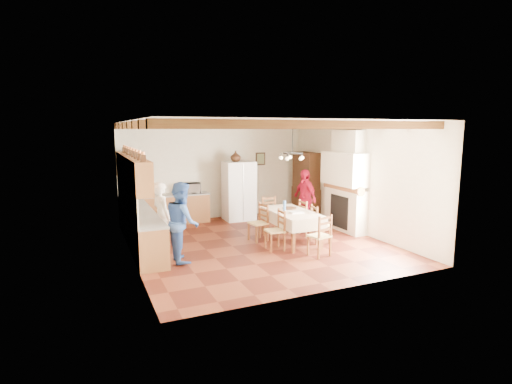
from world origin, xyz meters
The scene contains 31 objects.
floor centered at (0.00, 0.00, -0.01)m, with size 6.00×6.50×0.02m, color #45180F.
ceiling centered at (0.00, 0.00, 3.01)m, with size 6.00×6.50×0.02m, color white.
wall_back centered at (0.00, 3.26, 1.50)m, with size 6.00×0.02×3.00m, color beige.
wall_front centered at (0.00, -3.26, 1.50)m, with size 6.00×0.02×3.00m, color beige.
wall_left centered at (-3.01, 0.00, 1.50)m, with size 0.02×6.50×3.00m, color beige.
wall_right centered at (3.01, 0.00, 1.50)m, with size 0.02×6.50×3.00m, color beige.
ceiling_beams centered at (0.00, 0.00, 2.91)m, with size 6.00×6.30×0.16m, color #39190B, non-canonical shape.
lower_cabinets_left centered at (-2.70, 1.05, 0.43)m, with size 0.60×4.30×0.86m, color brown.
lower_cabinets_back centered at (-1.55, 2.95, 0.43)m, with size 2.30×0.60×0.86m, color brown.
countertop_left centered at (-2.70, 1.05, 0.88)m, with size 0.62×4.30×0.04m, color slate.
countertop_back centered at (-1.55, 2.95, 0.88)m, with size 2.34×0.62×0.04m, color slate.
backsplash_left centered at (-2.98, 1.05, 1.20)m, with size 0.03×4.30×0.60m, color white.
backsplash_back centered at (-1.55, 3.23, 1.20)m, with size 2.30×0.03×0.60m, color white.
upper_cabinets centered at (-2.83, 1.05, 1.85)m, with size 0.35×4.20×0.70m, color brown.
fireplace centered at (2.72, 0.20, 1.40)m, with size 0.56×1.60×2.80m, color beige, non-canonical shape.
wall_picture centered at (1.55, 3.23, 1.85)m, with size 0.34×0.03×0.42m, color black.
refrigerator centered at (0.55, 2.66, 0.92)m, with size 0.92×0.76×1.84m, color white.
hutch centered at (2.75, 2.28, 1.04)m, with size 0.48×1.15×2.09m, color #351D12, non-canonical shape.
dining_table centered at (0.82, -0.26, 0.72)m, with size 0.96×1.84×0.80m.
chandelier centered at (0.82, -0.26, 2.25)m, with size 0.47×0.47×0.03m, color black.
chair_left_near centered at (0.16, -0.67, 0.48)m, with size 0.42×0.40×0.96m, color brown, non-canonical shape.
chair_left_far centered at (0.11, 0.19, 0.48)m, with size 0.42×0.40×0.96m, color brown, non-canonical shape.
chair_right_near centered at (1.47, -0.59, 0.48)m, with size 0.42×0.40×0.96m, color brown, non-canonical shape.
chair_right_far centered at (1.58, 0.18, 0.48)m, with size 0.42×0.40×0.96m, color brown, non-canonical shape.
chair_end_near centered at (0.87, -1.48, 0.48)m, with size 0.42×0.40×0.96m, color brown, non-canonical shape.
chair_end_far centered at (0.83, 0.94, 0.48)m, with size 0.42×0.40×0.96m, color brown, non-canonical shape.
person_man centered at (-2.29, 0.32, 0.82)m, with size 0.60×0.39×1.64m, color white.
person_woman_blue centered at (-2.01, -0.56, 0.86)m, with size 0.84×0.65×1.73m, color #345BA9.
person_woman_red centered at (1.98, 1.06, 0.84)m, with size 0.99×0.41×1.68m, color #BB1030.
microwave centered at (-0.89, 2.95, 1.05)m, with size 0.55×0.37×0.30m, color silver.
fridge_vase centered at (0.45, 2.66, 2.00)m, with size 0.32×0.32×0.33m, color #351D12.
Camera 1 is at (-3.93, -8.85, 2.83)m, focal length 28.00 mm.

